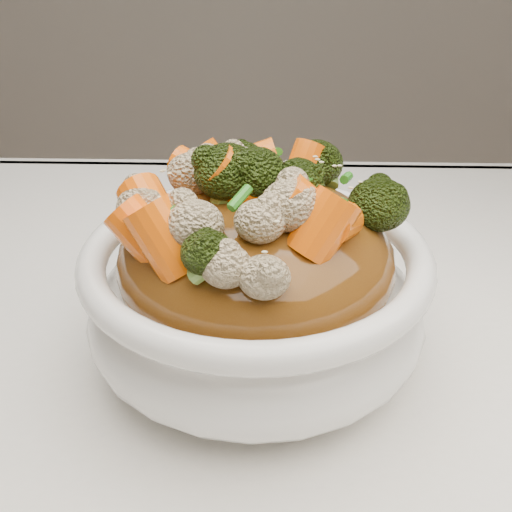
# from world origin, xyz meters

# --- Properties ---
(tablecloth) EXTENTS (1.20, 0.80, 0.04)m
(tablecloth) POSITION_xyz_m (0.00, 0.00, 0.73)
(tablecloth) COLOR white
(tablecloth) RESTS_ON dining_table
(bowl) EXTENTS (0.31, 0.31, 0.10)m
(bowl) POSITION_xyz_m (-0.05, 0.01, 0.80)
(bowl) COLOR white
(bowl) RESTS_ON tablecloth
(sauce_base) EXTENTS (0.25, 0.25, 0.11)m
(sauce_base) POSITION_xyz_m (-0.05, 0.01, 0.83)
(sauce_base) COLOR #603610
(sauce_base) RESTS_ON bowl
(carrots) EXTENTS (0.25, 0.25, 0.06)m
(carrots) POSITION_xyz_m (-0.05, 0.01, 0.90)
(carrots) COLOR #FF6608
(carrots) RESTS_ON sauce_base
(broccoli) EXTENTS (0.25, 0.25, 0.05)m
(broccoli) POSITION_xyz_m (-0.05, 0.01, 0.90)
(broccoli) COLOR black
(broccoli) RESTS_ON sauce_base
(cauliflower) EXTENTS (0.25, 0.25, 0.04)m
(cauliflower) POSITION_xyz_m (-0.05, 0.01, 0.90)
(cauliflower) COLOR #CEB88C
(cauliflower) RESTS_ON sauce_base
(scallions) EXTENTS (0.19, 0.19, 0.02)m
(scallions) POSITION_xyz_m (-0.05, 0.01, 0.90)
(scallions) COLOR #27791C
(scallions) RESTS_ON sauce_base
(sesame_seeds) EXTENTS (0.22, 0.22, 0.01)m
(sesame_seeds) POSITION_xyz_m (-0.05, 0.01, 0.90)
(sesame_seeds) COLOR beige
(sesame_seeds) RESTS_ON sauce_base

